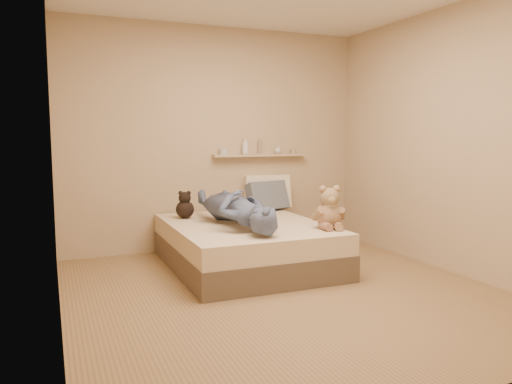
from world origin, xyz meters
name	(u,v)px	position (x,y,z in m)	size (l,w,h in m)	color
room	(286,141)	(0.00, 0.00, 1.30)	(3.80, 3.80, 3.80)	olive
bed	(246,245)	(0.00, 0.93, 0.22)	(1.50, 1.90, 0.45)	brown
game_console	(267,217)	(-0.01, 0.36, 0.61)	(0.19, 0.12, 0.06)	silver
teddy_bear	(329,211)	(0.64, 0.35, 0.62)	(0.34, 0.34, 0.42)	#AA7D5D
dark_plush	(185,206)	(-0.50, 1.45, 0.58)	(0.20, 0.20, 0.30)	black
pillow_cream	(267,192)	(0.61, 1.76, 0.65)	(0.55, 0.16, 0.40)	beige
pillow_grey	(267,196)	(0.55, 1.62, 0.62)	(0.50, 0.14, 0.34)	slate
person	(236,207)	(-0.13, 0.85, 0.63)	(0.55, 1.52, 0.36)	#4C5B77
wall_shelf	(260,155)	(0.55, 1.84, 1.10)	(1.20, 0.12, 0.03)	tan
shelf_bottles	(254,148)	(0.47, 1.84, 1.18)	(1.00, 0.10, 0.20)	silver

